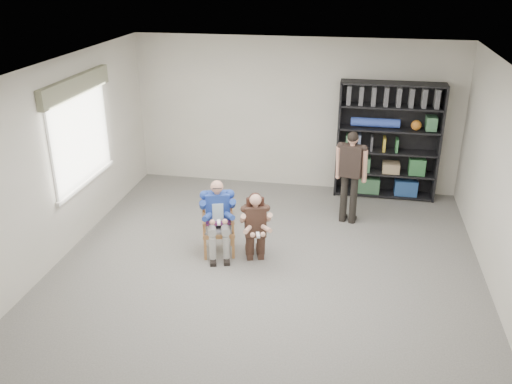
% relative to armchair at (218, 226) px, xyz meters
% --- Properties ---
extents(room_shell, '(6.00, 7.00, 2.80)m').
position_rel_armchair_xyz_m(room_shell, '(0.77, -0.65, 0.96)').
color(room_shell, beige).
rests_on(room_shell, ground).
extents(floor, '(6.00, 7.00, 0.01)m').
position_rel_armchair_xyz_m(floor, '(0.77, -0.65, -0.44)').
color(floor, '#5F5C59').
rests_on(floor, ground).
extents(window_left, '(0.16, 2.00, 1.75)m').
position_rel_armchair_xyz_m(window_left, '(-2.18, 0.35, 1.19)').
color(window_left, white).
rests_on(window_left, room_shell).
extents(armchair, '(0.63, 0.62, 0.89)m').
position_rel_armchair_xyz_m(armchair, '(0.00, 0.00, 0.00)').
color(armchair, '#AC743C').
rests_on(armchair, floor).
extents(seated_man, '(0.67, 0.80, 1.15)m').
position_rel_armchair_xyz_m(seated_man, '(0.00, 0.00, 0.13)').
color(seated_man, '#234993').
rests_on(seated_man, floor).
extents(kneeling_woman, '(0.62, 0.80, 1.05)m').
position_rel_armchair_xyz_m(kneeling_woman, '(0.58, -0.12, 0.08)').
color(kneeling_woman, '#362219').
rests_on(kneeling_woman, floor).
extents(bookshelf, '(1.80, 0.38, 2.10)m').
position_rel_armchair_xyz_m(bookshelf, '(2.47, 2.63, 0.61)').
color(bookshelf, black).
rests_on(bookshelf, floor).
extents(standing_man, '(0.53, 0.37, 1.57)m').
position_rel_armchair_xyz_m(standing_man, '(1.86, 1.39, 0.34)').
color(standing_man, black).
rests_on(standing_man, floor).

